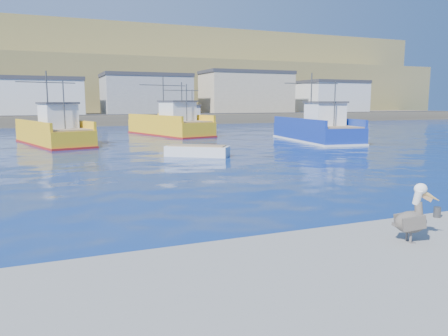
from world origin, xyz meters
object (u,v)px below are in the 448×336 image
Objects in this scene: trawler_blue at (317,130)px; pelican at (413,217)px; boat_orange at (185,124)px; trawler_yellow_b at (171,125)px; trawler_yellow_a at (54,133)px; skiff_mid at (197,152)px.

trawler_blue is 8.80× the size of pelican.
boat_orange is at bearing 117.00° from trawler_blue.
boat_orange is at bearing 79.52° from pelican.
trawler_yellow_b reaches higher than pelican.
trawler_yellow_b is 41.13m from pelican.
trawler_yellow_b reaches higher than trawler_yellow_a.
trawler_yellow_a is 34.34m from pelican.
trawler_blue is 32.30m from pelican.
boat_orange is (-8.17, 16.03, -0.02)m from trawler_blue.
pelican is (-8.12, -43.92, 0.05)m from boat_orange.
trawler_yellow_a is 14.39m from trawler_yellow_b.
boat_orange is 6.37× the size of pelican.
pelican is (-5.40, -40.78, -0.02)m from trawler_yellow_b.
trawler_blue is at bearing -63.00° from boat_orange.
trawler_yellow_a is at bearing 125.41° from skiff_mid.
pelican is at bearing -120.30° from trawler_blue.
boat_orange is (2.72, 3.14, -0.06)m from trawler_yellow_b.
pelican is at bearing -100.48° from boat_orange.
trawler_yellow_b is (12.47, 7.17, 0.07)m from trawler_yellow_a.
pelican is at bearing -78.12° from trawler_yellow_a.
trawler_yellow_b is at bearing 29.89° from trawler_yellow_a.
skiff_mid is (-3.53, -19.75, -0.81)m from trawler_yellow_b.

